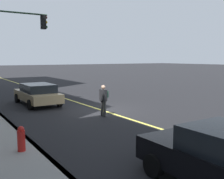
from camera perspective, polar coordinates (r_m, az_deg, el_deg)
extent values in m
plane|color=black|center=(15.73, -2.51, -4.34)|extent=(200.00, 200.00, 0.00)
cube|color=slate|center=(13.87, -21.77, -6.02)|extent=(80.00, 0.16, 0.15)
cube|color=#D8CC4C|center=(15.73, -2.51, -4.32)|extent=(80.00, 0.16, 0.01)
cube|color=tan|center=(18.07, -15.63, -1.28)|extent=(4.62, 1.86, 0.55)
cube|color=black|center=(17.78, -15.46, 0.32)|extent=(2.46, 1.71, 0.51)
cylinder|color=black|center=(19.33, -19.54, -1.74)|extent=(0.60, 0.22, 0.60)
cylinder|color=black|center=(19.82, -14.42, -1.36)|extent=(0.60, 0.22, 0.60)
cylinder|color=black|center=(16.41, -17.04, -3.10)|extent=(0.60, 0.22, 0.60)
cylinder|color=black|center=(16.98, -11.13, -2.60)|extent=(0.60, 0.22, 0.60)
cube|color=black|center=(6.85, 22.71, -14.43)|extent=(4.18, 1.83, 0.63)
cylinder|color=black|center=(7.17, 8.82, -15.68)|extent=(0.60, 0.22, 0.60)
cylinder|color=black|center=(8.40, 18.22, -12.53)|extent=(0.60, 0.22, 0.60)
cylinder|color=#383838|center=(13.90, -1.56, -4.12)|extent=(0.16, 0.16, 0.80)
cylinder|color=#383838|center=(14.06, -2.15, -4.01)|extent=(0.16, 0.16, 0.80)
cube|color=#262628|center=(13.86, -1.87, -1.21)|extent=(0.42, 0.29, 0.60)
sphere|color=tan|center=(13.81, -1.87, 0.48)|extent=(0.22, 0.22, 0.22)
cube|color=#26593F|center=(13.97, -1.35, -1.02)|extent=(0.29, 0.21, 0.34)
cylinder|color=#1E3823|center=(17.78, -19.78, 15.19)|extent=(0.10, 3.87, 0.10)
cube|color=black|center=(18.18, -14.41, 13.74)|extent=(0.28, 0.30, 0.90)
sphere|color=#360605|center=(18.28, -13.88, 14.66)|extent=(0.18, 0.18, 0.18)
sphere|color=gold|center=(18.24, -13.86, 13.73)|extent=(0.18, 0.18, 0.18)
sphere|color=black|center=(18.20, -13.83, 12.79)|extent=(0.18, 0.18, 0.18)
cylinder|color=red|center=(8.91, -18.72, -10.76)|extent=(0.24, 0.24, 0.80)
sphere|color=red|center=(8.79, -18.83, -8.02)|extent=(0.20, 0.20, 0.20)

